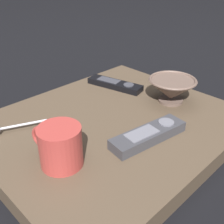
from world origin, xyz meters
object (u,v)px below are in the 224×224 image
(coffee_mug, at_px, (60,146))
(teaspoon, at_px, (0,129))
(tv_remote_far, at_px, (115,84))
(cereal_bowl, at_px, (172,89))
(tv_remote_near, at_px, (149,134))

(coffee_mug, xyz_separation_m, teaspoon, (-0.04, 0.19, -0.03))
(tv_remote_far, bearing_deg, coffee_mug, -151.34)
(cereal_bowl, height_order, teaspoon, cereal_bowl)
(coffee_mug, xyz_separation_m, tv_remote_far, (0.35, 0.19, -0.03))
(teaspoon, relative_size, tv_remote_far, 0.67)
(teaspoon, distance_m, tv_remote_far, 0.39)
(cereal_bowl, bearing_deg, coffee_mug, -179.56)
(cereal_bowl, height_order, tv_remote_far, cereal_bowl)
(teaspoon, bearing_deg, tv_remote_far, -0.43)
(coffee_mug, bearing_deg, tv_remote_near, -20.29)
(coffee_mug, distance_m, tv_remote_far, 0.40)
(cereal_bowl, distance_m, tv_remote_far, 0.20)
(cereal_bowl, bearing_deg, tv_remote_far, 103.34)
(coffee_mug, bearing_deg, tv_remote_far, 28.66)
(coffee_mug, distance_m, teaspoon, 0.20)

